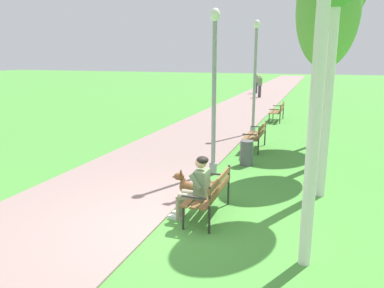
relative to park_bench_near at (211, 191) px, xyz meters
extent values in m
plane|color=#478E38|center=(-0.56, -0.70, -0.51)|extent=(120.00, 120.00, 0.00)
cube|color=gray|center=(-2.55, 23.30, -0.49)|extent=(3.57, 60.00, 0.04)
cube|color=brown|center=(-0.27, 0.00, -0.06)|extent=(0.14, 1.50, 0.04)
cube|color=brown|center=(-0.10, 0.00, -0.06)|extent=(0.14, 1.50, 0.04)
cube|color=brown|center=(0.08, 0.00, -0.06)|extent=(0.14, 1.50, 0.04)
cube|color=brown|center=(0.18, 0.00, 0.08)|extent=(0.04, 1.50, 0.11)
cube|color=brown|center=(0.18, 0.00, 0.26)|extent=(0.04, 1.50, 0.11)
cylinder|color=#2D2B28|center=(-0.30, 0.69, -0.29)|extent=(0.04, 0.04, 0.45)
cylinder|color=#2D2B28|center=(0.18, 0.69, -0.09)|extent=(0.04, 0.04, 0.85)
cube|color=#2D2B28|center=(-0.10, 0.69, 0.12)|extent=(0.45, 0.04, 0.03)
cylinder|color=#2D2B28|center=(-0.30, -0.69, -0.29)|extent=(0.04, 0.04, 0.45)
cylinder|color=#2D2B28|center=(0.18, -0.69, -0.09)|extent=(0.04, 0.04, 0.85)
cube|color=#2D2B28|center=(-0.10, -0.69, 0.12)|extent=(0.45, 0.04, 0.03)
cube|color=brown|center=(-0.35, 5.56, -0.06)|extent=(0.14, 1.50, 0.04)
cube|color=brown|center=(-0.17, 5.56, -0.06)|extent=(0.14, 1.50, 0.04)
cube|color=brown|center=(0.00, 5.56, -0.06)|extent=(0.14, 1.50, 0.04)
cube|color=brown|center=(0.11, 5.56, 0.08)|extent=(0.04, 1.50, 0.11)
cube|color=brown|center=(0.11, 5.56, 0.26)|extent=(0.04, 1.50, 0.11)
cylinder|color=#2D2B28|center=(-0.37, 6.25, -0.29)|extent=(0.04, 0.04, 0.45)
cylinder|color=#2D2B28|center=(0.11, 6.25, -0.09)|extent=(0.04, 0.04, 0.85)
cube|color=#2D2B28|center=(-0.17, 6.25, 0.12)|extent=(0.45, 0.04, 0.03)
cylinder|color=#2D2B28|center=(-0.37, 4.87, -0.29)|extent=(0.04, 0.04, 0.45)
cylinder|color=#2D2B28|center=(0.11, 4.87, -0.09)|extent=(0.04, 0.04, 0.85)
cube|color=#2D2B28|center=(-0.17, 4.87, 0.12)|extent=(0.45, 0.04, 0.03)
cube|color=brown|center=(-0.33, 11.39, -0.06)|extent=(0.14, 1.50, 0.04)
cube|color=brown|center=(-0.15, 11.39, -0.06)|extent=(0.14, 1.50, 0.04)
cube|color=brown|center=(0.02, 11.39, -0.06)|extent=(0.14, 1.50, 0.04)
cube|color=brown|center=(0.13, 11.39, 0.08)|extent=(0.04, 1.50, 0.11)
cube|color=brown|center=(0.13, 11.39, 0.26)|extent=(0.04, 1.50, 0.11)
cylinder|color=#2D2B28|center=(-0.35, 12.08, -0.29)|extent=(0.04, 0.04, 0.45)
cylinder|color=#2D2B28|center=(0.13, 12.08, -0.09)|extent=(0.04, 0.04, 0.85)
cube|color=#2D2B28|center=(-0.15, 12.08, 0.12)|extent=(0.45, 0.04, 0.03)
cylinder|color=#2D2B28|center=(-0.35, 10.70, -0.29)|extent=(0.04, 0.04, 0.45)
cylinder|color=#2D2B28|center=(0.13, 10.70, -0.09)|extent=(0.04, 0.04, 0.85)
cube|color=#2D2B28|center=(-0.15, 10.70, 0.12)|extent=(0.45, 0.04, 0.03)
cylinder|color=gray|center=(-0.31, -0.14, -0.04)|extent=(0.42, 0.14, 0.14)
cylinder|color=gray|center=(-0.52, -0.14, -0.28)|extent=(0.11, 0.11, 0.47)
cube|color=silver|center=(-0.60, -0.14, -0.48)|extent=(0.24, 0.09, 0.07)
cylinder|color=gray|center=(-0.31, -0.34, -0.04)|extent=(0.42, 0.14, 0.14)
cylinder|color=gray|center=(-0.52, -0.34, -0.28)|extent=(0.11, 0.11, 0.47)
cube|color=silver|center=(-0.60, -0.34, -0.48)|extent=(0.24, 0.09, 0.07)
cube|color=#6B7F5B|center=(-0.10, -0.24, 0.22)|extent=(0.22, 0.36, 0.52)
cylinder|color=#6B7F5B|center=(-0.16, -0.04, 0.32)|extent=(0.25, 0.09, 0.30)
cylinder|color=#6B7F5B|center=(-0.16, -0.44, 0.32)|extent=(0.25, 0.09, 0.30)
sphere|color=tan|center=(-0.12, -0.24, 0.62)|extent=(0.21, 0.21, 0.21)
ellipsoid|color=black|center=(-0.09, -0.24, 0.67)|extent=(0.22, 0.23, 0.14)
ellipsoid|color=brown|center=(-0.51, 0.62, -0.35)|extent=(0.44, 0.39, 0.32)
ellipsoid|color=brown|center=(-0.65, 0.57, -0.23)|extent=(0.55, 0.38, 0.48)
ellipsoid|color=#4C2D19|center=(-0.61, 0.58, -0.19)|extent=(0.40, 0.30, 0.27)
cylinder|color=brown|center=(-0.80, 0.57, -0.32)|extent=(0.06, 0.06, 0.38)
cylinder|color=brown|center=(-0.75, 0.46, -0.32)|extent=(0.06, 0.06, 0.38)
cylinder|color=brown|center=(-0.76, 0.53, -0.08)|extent=(0.16, 0.20, 0.19)
ellipsoid|color=brown|center=(-0.83, 0.50, 0.05)|extent=(0.26, 0.21, 0.16)
cone|color=#4C2D19|center=(-0.92, 0.46, 0.04)|extent=(0.13, 0.12, 0.09)
cone|color=#4C2D19|center=(-0.81, 0.55, 0.15)|extent=(0.06, 0.06, 0.09)
cone|color=#4C2D19|center=(-0.78, 0.47, 0.15)|extent=(0.06, 0.06, 0.09)
cylinder|color=brown|center=(-0.33, 0.69, -0.49)|extent=(0.28, 0.14, 0.04)
cylinder|color=gray|center=(-0.68, 2.56, -0.36)|extent=(0.20, 0.20, 0.30)
cylinder|color=gray|center=(-0.68, 2.56, 1.40)|extent=(0.11, 0.11, 3.83)
ellipsoid|color=silver|center=(-0.68, 2.56, 3.43)|extent=(0.24, 0.24, 0.32)
cylinder|color=gray|center=(-0.62, 7.98, -0.36)|extent=(0.20, 0.20, 0.30)
cylinder|color=gray|center=(-0.62, 7.98, 1.50)|extent=(0.11, 0.11, 4.02)
ellipsoid|color=silver|center=(-0.62, 7.98, 3.62)|extent=(0.24, 0.24, 0.32)
cylinder|color=silver|center=(1.79, -1.14, 1.77)|extent=(0.18, 0.18, 4.56)
cylinder|color=silver|center=(1.96, 1.89, 1.70)|extent=(0.22, 0.22, 4.43)
cylinder|color=silver|center=(1.84, 4.13, 1.13)|extent=(0.21, 0.21, 3.29)
ellipsoid|color=#66A847|center=(1.84, 4.13, 3.68)|extent=(1.59, 1.61, 3.03)
cylinder|color=silver|center=(2.05, 7.50, 1.73)|extent=(0.16, 0.16, 4.49)
cylinder|color=#515156|center=(-0.02, 3.67, -0.16)|extent=(0.36, 0.36, 0.70)
cylinder|color=#383842|center=(-2.47, 21.03, -0.07)|extent=(0.22, 0.22, 0.88)
cube|color=#6B7F5B|center=(-2.47, 21.03, 0.65)|extent=(0.32, 0.20, 0.56)
sphere|color=beige|center=(-2.47, 21.03, 1.04)|extent=(0.20, 0.20, 0.20)
cylinder|color=#383842|center=(-3.24, 23.99, -0.07)|extent=(0.22, 0.22, 0.88)
cube|color=#6B7F5B|center=(-3.24, 23.99, 0.65)|extent=(0.32, 0.20, 0.56)
sphere|color=beige|center=(-3.24, 23.99, 1.04)|extent=(0.20, 0.20, 0.20)
camera|label=1|loc=(1.86, -6.43, 2.50)|focal=35.05mm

